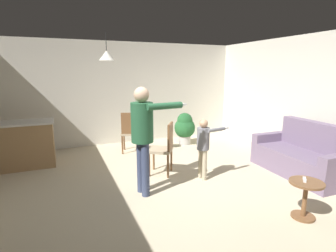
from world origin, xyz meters
The scene contains 13 objects.
ground centered at (0.00, 0.00, 0.00)m, with size 7.68×7.68×0.00m, color beige.
wall_back centered at (0.00, 3.20, 1.35)m, with size 6.40×0.10×2.70m, color silver.
wall_right centered at (3.20, 0.00, 1.35)m, with size 0.10×6.40×2.70m, color silver.
couch_floral centered at (2.54, -0.40, 0.33)m, with size 0.92×1.83×1.00m.
kitchen_counter centered at (-2.45, 2.07, 0.48)m, with size 1.26×0.66×0.95m.
side_table_by_couch centered at (1.24, -1.57, 0.33)m, with size 0.44×0.44×0.52m.
person_adult centered at (-0.52, -0.04, 1.07)m, with size 0.87×0.50×1.72m.
person_child centered at (0.65, 0.11, 0.69)m, with size 0.60×0.32×1.12m.
dining_chair_by_counter centered at (0.09, 0.60, 0.55)m, with size 0.58×0.58×1.00m.
dining_chair_near_wall centered at (-0.17, 2.16, 0.55)m, with size 0.54×0.54×1.00m.
potted_plant_corner centered at (1.38, 2.34, 0.47)m, with size 0.56×0.56×0.85m.
spare_remote_on_table centered at (1.24, -1.54, 0.54)m, with size 0.04×0.13×0.04m, color white.
ceiling_light_pendant centered at (-0.74, 1.61, 2.25)m, with size 0.32×0.32×0.55m.
Camera 1 is at (-1.71, -3.86, 1.96)m, focal length 28.22 mm.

